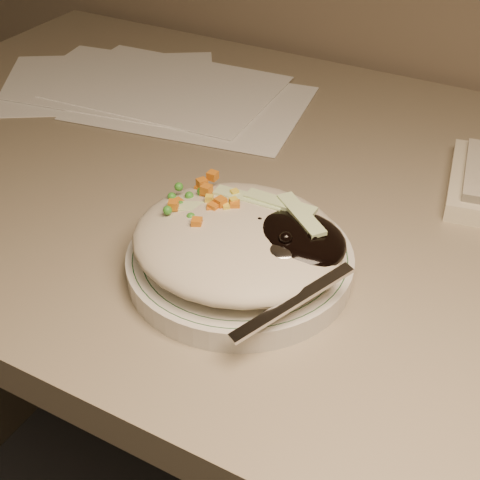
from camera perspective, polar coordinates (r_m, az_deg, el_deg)
The scene contains 5 objects.
desk at distance 0.85m, azimuth 9.68°, elevation -8.51°, with size 1.40×0.70×0.74m.
plate at distance 0.62m, azimuth -0.00°, elevation -1.93°, with size 0.21×0.21×0.02m, color silver.
plate_rim at distance 0.61m, azimuth -0.00°, elevation -1.20°, with size 0.20×0.20×0.00m.
meal at distance 0.59m, azimuth 0.32°, elevation 0.28°, with size 0.21×0.19×0.05m.
papers at distance 0.97m, azimuth -7.66°, elevation 12.67°, with size 0.49×0.34×0.00m.
Camera 1 is at (0.16, 0.80, 1.14)m, focal length 50.00 mm.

